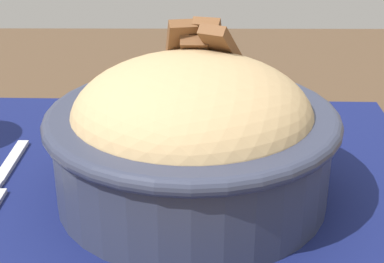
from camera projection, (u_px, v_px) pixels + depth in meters
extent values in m
cube|color=#4C3826|center=(122.00, 184.00, 0.47)|extent=(1.10, 0.90, 0.02)
cube|color=#11194C|center=(152.00, 183.00, 0.45)|extent=(0.44, 0.36, 0.00)
cylinder|color=#2D3347|center=(192.00, 153.00, 0.42)|extent=(0.19, 0.19, 0.07)
torus|color=#2D3347|center=(192.00, 118.00, 0.41)|extent=(0.21, 0.21, 0.01)
ellipsoid|color=tan|center=(192.00, 117.00, 0.41)|extent=(0.19, 0.19, 0.08)
sphere|color=#237921|center=(215.00, 102.00, 0.37)|extent=(0.03, 0.03, 0.03)
cylinder|color=orange|center=(176.00, 95.00, 0.39)|extent=(0.02, 0.03, 0.01)
cube|color=brown|center=(224.00, 49.00, 0.43)|extent=(0.04, 0.05, 0.05)
cube|color=brown|center=(210.00, 50.00, 0.44)|extent=(0.03, 0.04, 0.05)
cube|color=brown|center=(195.00, 53.00, 0.44)|extent=(0.02, 0.04, 0.04)
cube|color=brown|center=(180.00, 49.00, 0.44)|extent=(0.03, 0.04, 0.05)
cube|color=silver|center=(12.00, 161.00, 0.47)|extent=(0.01, 0.07, 0.00)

